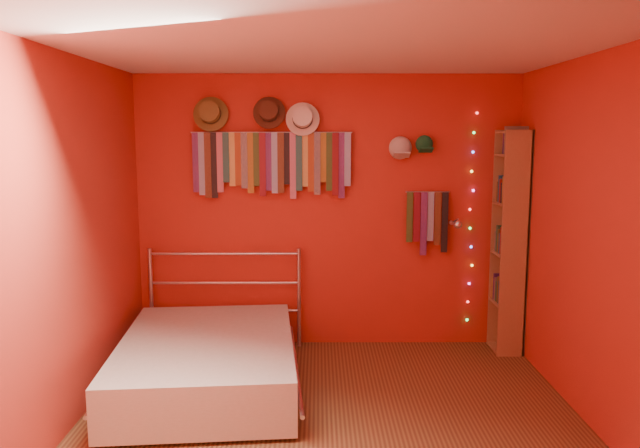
{
  "coord_description": "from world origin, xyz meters",
  "views": [
    {
      "loc": [
        -0.09,
        -3.95,
        1.96
      ],
      "look_at": [
        -0.08,
        0.9,
        1.26
      ],
      "focal_mm": 35.0,
      "sensor_mm": 36.0,
      "label": 1
    }
  ],
  "objects_px": {
    "tie_rack": "(271,161)",
    "reading_lamp": "(457,224)",
    "bed": "(208,361)",
    "bookshelf": "(513,241)"
  },
  "relations": [
    {
      "from": "tie_rack",
      "to": "bed",
      "type": "distance_m",
      "value": 1.86
    },
    {
      "from": "tie_rack",
      "to": "reading_lamp",
      "type": "relative_size",
      "value": 4.49
    },
    {
      "from": "tie_rack",
      "to": "reading_lamp",
      "type": "distance_m",
      "value": 1.75
    },
    {
      "from": "reading_lamp",
      "to": "bookshelf",
      "type": "distance_m",
      "value": 0.54
    },
    {
      "from": "tie_rack",
      "to": "reading_lamp",
      "type": "bearing_deg",
      "value": -6.34
    },
    {
      "from": "reading_lamp",
      "to": "tie_rack",
      "type": "bearing_deg",
      "value": 173.66
    },
    {
      "from": "tie_rack",
      "to": "bed",
      "type": "xyz_separation_m",
      "value": [
        -0.44,
        -1.01,
        -1.51
      ]
    },
    {
      "from": "bookshelf",
      "to": "reading_lamp",
      "type": "bearing_deg",
      "value": -176.83
    },
    {
      "from": "tie_rack",
      "to": "bed",
      "type": "height_order",
      "value": "tie_rack"
    },
    {
      "from": "bookshelf",
      "to": "bed",
      "type": "relative_size",
      "value": 1.01
    }
  ]
}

